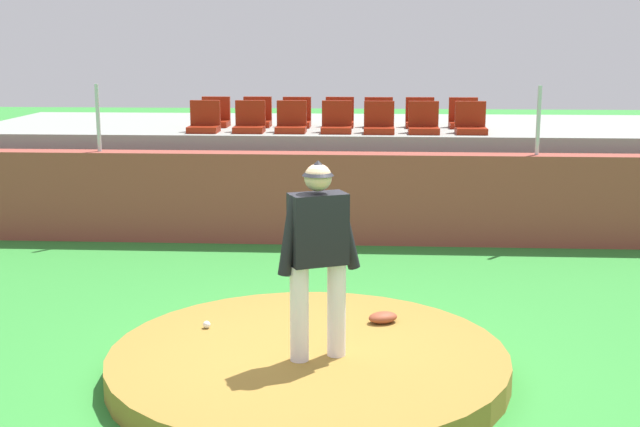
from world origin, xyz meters
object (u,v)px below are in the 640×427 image
object	(u,v)px
stadium_chair_8	(257,117)
stadium_chair_2	(291,123)
stadium_chair_6	(471,124)
stadium_chair_9	(297,118)
stadium_chair_0	(204,122)
stadium_chair_1	(250,122)
stadium_chair_5	(424,123)
stadium_chair_12	(420,118)
stadium_chair_10	(340,118)
baseball	(207,325)
stadium_chair_13	(463,118)
fielding_glove	(383,317)
stadium_chair_3	(336,123)
stadium_chair_11	(378,118)
pitcher	(318,245)
stadium_chair_7	(215,117)
stadium_chair_4	(379,123)

from	to	relation	value
stadium_chair_8	stadium_chair_2	bearing A→B (deg)	127.31
stadium_chair_6	stadium_chair_9	distance (m)	2.97
stadium_chair_6	stadium_chair_0	bearing A→B (deg)	0.59
stadium_chair_1	stadium_chair_5	distance (m)	2.78
stadium_chair_2	stadium_chair_12	xyz separation A→B (m)	(2.10, 0.89, 0.00)
stadium_chair_10	stadium_chair_12	size ratio (longest dim) A/B	1.00
baseball	stadium_chair_10	size ratio (longest dim) A/B	0.15
stadium_chair_5	stadium_chair_9	world-z (taller)	same
stadium_chair_8	stadium_chair_13	world-z (taller)	same
fielding_glove	stadium_chair_5	distance (m)	5.61
stadium_chair_3	stadium_chair_11	xyz separation A→B (m)	(0.68, 0.87, 0.00)
pitcher	stadium_chair_7	bearing A→B (deg)	83.38
fielding_glove	stadium_chair_5	bearing A→B (deg)	-121.99
stadium_chair_0	stadium_chair_11	world-z (taller)	same
stadium_chair_8	stadium_chair_11	xyz separation A→B (m)	(2.07, -0.02, 0.00)
stadium_chair_11	stadium_chair_13	bearing A→B (deg)	-178.89
baseball	stadium_chair_10	distance (m)	6.80
stadium_chair_5	stadium_chair_12	xyz separation A→B (m)	(-0.01, 0.91, 0.00)
stadium_chair_0	stadium_chair_3	xyz separation A→B (m)	(2.12, 0.04, 0.00)
stadium_chair_9	stadium_chair_13	distance (m)	2.82
stadium_chair_12	stadium_chair_13	size ratio (longest dim) A/B	1.00
fielding_glove	stadium_chair_7	bearing A→B (deg)	-90.57
fielding_glove	stadium_chair_12	world-z (taller)	stadium_chair_12
stadium_chair_3	stadium_chair_12	distance (m)	1.64
pitcher	fielding_glove	size ratio (longest dim) A/B	5.89
stadium_chair_5	stadium_chair_9	distance (m)	2.27
stadium_chair_7	stadium_chair_8	size ratio (longest dim) A/B	1.00
stadium_chair_0	stadium_chair_10	size ratio (longest dim) A/B	1.00
baseball	stadium_chair_7	bearing A→B (deg)	99.37
stadium_chair_12	stadium_chair_13	bearing A→B (deg)	179.84
stadium_chair_7	stadium_chair_13	world-z (taller)	same
stadium_chair_3	fielding_glove	bearing A→B (deg)	97.28
stadium_chair_10	pitcher	bearing A→B (deg)	90.68
stadium_chair_0	stadium_chair_12	distance (m)	3.62
stadium_chair_4	stadium_chair_9	xyz separation A→B (m)	(-1.39, 0.89, 0.00)
stadium_chair_11	pitcher	bearing A→B (deg)	85.47
stadium_chair_1	stadium_chair_6	bearing A→B (deg)	-179.68
baseball	stadium_chair_11	xyz separation A→B (m)	(1.71, 6.54, 1.42)
stadium_chair_0	stadium_chair_6	size ratio (longest dim) A/B	1.00
stadium_chair_3	stadium_chair_13	distance (m)	2.29
stadium_chair_0	stadium_chair_9	distance (m)	1.67
stadium_chair_5	baseball	bearing A→B (deg)	66.89
stadium_chair_9	stadium_chair_10	size ratio (longest dim) A/B	1.00
stadium_chair_3	stadium_chair_6	distance (m)	2.13
pitcher	stadium_chair_7	xyz separation A→B (m)	(-2.21, 7.23, 0.44)
stadium_chair_6	pitcher	bearing A→B (deg)	72.41
baseball	stadium_chair_8	xyz separation A→B (m)	(-0.36, 6.56, 1.42)
baseball	stadium_chair_0	world-z (taller)	stadium_chair_0
stadium_chair_2	stadium_chair_8	distance (m)	1.11
pitcher	stadium_chair_3	size ratio (longest dim) A/B	3.53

